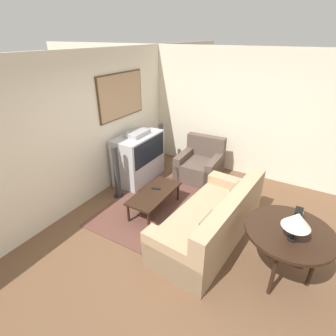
% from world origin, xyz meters
% --- Properties ---
extents(ground_plane, '(12.00, 12.00, 0.00)m').
position_xyz_m(ground_plane, '(0.00, 0.00, 0.00)').
color(ground_plane, brown).
extents(wall_back, '(12.00, 0.10, 2.70)m').
position_xyz_m(wall_back, '(0.03, 2.13, 1.36)').
color(wall_back, beige).
rests_on(wall_back, ground_plane).
extents(wall_right, '(0.06, 12.00, 2.70)m').
position_xyz_m(wall_right, '(2.63, 0.00, 1.35)').
color(wall_right, beige).
rests_on(wall_right, ground_plane).
extents(area_rug, '(2.22, 1.61, 0.01)m').
position_xyz_m(area_rug, '(0.41, 0.85, 0.01)').
color(area_rug, brown).
rests_on(area_rug, ground_plane).
extents(tv, '(1.16, 0.61, 1.12)m').
position_xyz_m(tv, '(1.16, 1.73, 0.53)').
color(tv, '#B7B7BC').
rests_on(tv, ground_plane).
extents(couch, '(2.21, 1.11, 0.88)m').
position_xyz_m(couch, '(0.16, -0.37, 0.31)').
color(couch, tan).
rests_on(couch, ground_plane).
extents(armchair, '(0.92, 0.90, 0.89)m').
position_xyz_m(armchair, '(1.89, 0.60, 0.29)').
color(armchair, brown).
rests_on(armchair, ground_plane).
extents(coffee_table, '(1.11, 0.51, 0.39)m').
position_xyz_m(coffee_table, '(0.33, 0.79, 0.35)').
color(coffee_table, black).
rests_on(coffee_table, ground_plane).
extents(console_table, '(1.08, 1.08, 0.75)m').
position_xyz_m(console_table, '(-0.03, -1.45, 0.69)').
color(console_table, black).
rests_on(console_table, ground_plane).
extents(table_lamp, '(0.32, 0.32, 0.38)m').
position_xyz_m(table_lamp, '(-0.19, -1.48, 1.04)').
color(table_lamp, black).
rests_on(table_lamp, console_table).
extents(mantel_clock, '(0.17, 0.10, 0.22)m').
position_xyz_m(mantel_clock, '(0.13, -1.48, 0.86)').
color(mantel_clock, black).
rests_on(mantel_clock, console_table).
extents(remote, '(0.10, 0.17, 0.02)m').
position_xyz_m(remote, '(0.43, 0.83, 0.40)').
color(remote, black).
rests_on(remote, coffee_table).
extents(speaker_tower_left, '(0.20, 0.20, 1.07)m').
position_xyz_m(speaker_tower_left, '(0.35, 1.67, 0.51)').
color(speaker_tower_left, black).
rests_on(speaker_tower_left, ground_plane).
extents(speaker_tower_right, '(0.20, 0.20, 1.07)m').
position_xyz_m(speaker_tower_right, '(1.96, 1.67, 0.51)').
color(speaker_tower_right, black).
rests_on(speaker_tower_right, ground_plane).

